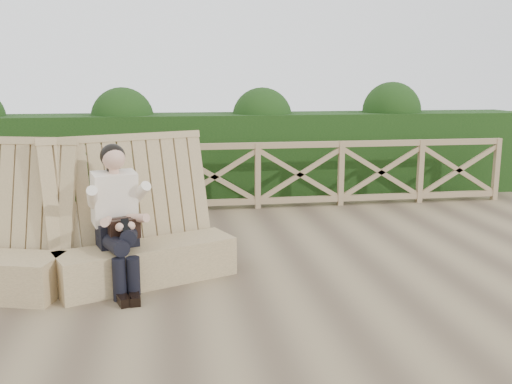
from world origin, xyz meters
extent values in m
plane|color=brown|center=(0.00, 0.00, 0.00)|extent=(60.00, 60.00, 0.00)
cube|color=olive|center=(-1.01, 0.22, 0.21)|extent=(1.91, 1.16, 0.41)
cube|color=olive|center=(-1.11, 0.47, 0.78)|extent=(1.89, 1.10, 1.53)
cube|color=black|center=(-1.31, 0.22, 0.54)|extent=(0.46, 0.39, 0.24)
cube|color=beige|center=(-1.33, 0.27, 0.91)|extent=(0.52, 0.44, 0.58)
sphere|color=tan|center=(-1.31, 0.22, 1.33)|extent=(0.29, 0.29, 0.23)
sphere|color=black|center=(-1.32, 0.25, 1.35)|extent=(0.32, 0.32, 0.25)
cylinder|color=black|center=(-1.33, -0.03, 0.51)|extent=(0.31, 0.53, 0.17)
cylinder|color=black|center=(-1.17, 0.04, 0.59)|extent=(0.31, 0.54, 0.18)
cylinder|color=black|center=(-1.27, -0.27, 0.21)|extent=(0.17, 0.17, 0.41)
cylinder|color=black|center=(-1.14, -0.25, 0.21)|extent=(0.17, 0.17, 0.41)
cube|color=black|center=(-1.24, -0.36, 0.04)|extent=(0.18, 0.28, 0.09)
cube|color=black|center=(-1.13, -0.35, 0.04)|extent=(0.18, 0.28, 0.09)
cube|color=black|center=(-1.23, 0.04, 0.65)|extent=(0.34, 0.26, 0.20)
cube|color=black|center=(-1.19, -0.14, 0.71)|extent=(0.10, 0.12, 0.13)
cube|color=olive|center=(0.00, 3.50, 1.05)|extent=(10.10, 0.07, 0.10)
cube|color=olive|center=(0.00, 3.50, 0.12)|extent=(10.10, 0.07, 0.10)
cube|color=black|center=(0.00, 4.70, 0.75)|extent=(12.00, 1.20, 1.50)
camera|label=1|loc=(-0.81, -5.66, 2.12)|focal=40.00mm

